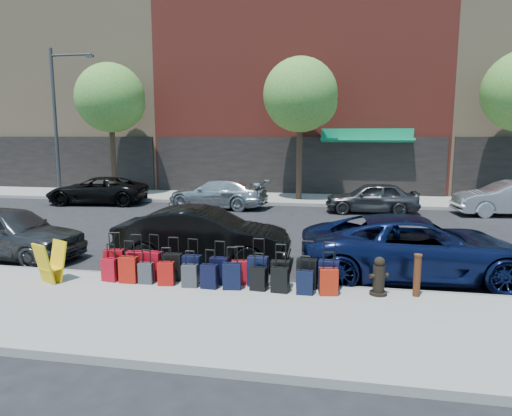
% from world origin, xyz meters
% --- Properties ---
extents(ground, '(120.00, 120.00, 0.00)m').
position_xyz_m(ground, '(0.00, 0.00, 0.00)').
color(ground, black).
rests_on(ground, ground).
extents(sidewalk_near, '(60.00, 4.00, 0.15)m').
position_xyz_m(sidewalk_near, '(0.00, -6.50, 0.07)').
color(sidewalk_near, gray).
rests_on(sidewalk_near, ground).
extents(sidewalk_far, '(60.00, 4.00, 0.15)m').
position_xyz_m(sidewalk_far, '(0.00, 10.00, 0.07)').
color(sidewalk_far, gray).
rests_on(sidewalk_far, ground).
extents(curb_near, '(60.00, 0.08, 0.15)m').
position_xyz_m(curb_near, '(0.00, -4.48, 0.07)').
color(curb_near, gray).
rests_on(curb_near, ground).
extents(curb_far, '(60.00, 0.08, 0.15)m').
position_xyz_m(curb_far, '(0.00, 7.98, 0.07)').
color(curb_far, gray).
rests_on(curb_far, ground).
extents(building_left, '(15.00, 12.12, 16.00)m').
position_xyz_m(building_left, '(-16.00, 17.98, 7.98)').
color(building_left, '#93795A').
rests_on(building_left, ground).
extents(building_center, '(17.00, 12.85, 20.00)m').
position_xyz_m(building_center, '(0.00, 17.99, 9.98)').
color(building_center, maroon).
rests_on(building_center, ground).
extents(tree_left, '(3.80, 3.80, 7.27)m').
position_xyz_m(tree_left, '(-9.86, 9.50, 5.41)').
color(tree_left, black).
rests_on(tree_left, sidewalk_far).
extents(tree_center, '(3.80, 3.80, 7.27)m').
position_xyz_m(tree_center, '(0.64, 9.50, 5.41)').
color(tree_center, black).
rests_on(tree_center, sidewalk_far).
extents(streetlight, '(2.59, 0.18, 8.00)m').
position_xyz_m(streetlight, '(-12.80, 8.80, 4.66)').
color(streetlight, '#333338').
rests_on(streetlight, sidewalk_far).
extents(suitcase_front_0, '(0.48, 0.32, 1.07)m').
position_xyz_m(suitcase_front_0, '(-2.46, -4.85, 0.49)').
color(suitcase_front_0, maroon).
rests_on(suitcase_front_0, sidewalk_near).
extents(suitcase_front_1, '(0.46, 0.29, 1.04)m').
position_xyz_m(suitcase_front_1, '(-1.93, -4.82, 0.48)').
color(suitcase_front_1, maroon).
rests_on(suitcase_front_1, sidewalk_near).
extents(suitcase_front_2, '(0.47, 0.32, 1.06)m').
position_xyz_m(suitcase_front_2, '(-1.52, -4.80, 0.48)').
color(suitcase_front_2, maroon).
rests_on(suitcase_front_2, sidewalk_near).
extents(suitcase_front_3, '(0.43, 0.25, 1.00)m').
position_xyz_m(suitcase_front_3, '(-1.04, -4.77, 0.46)').
color(suitcase_front_3, black).
rests_on(suitcase_front_3, sidewalk_near).
extents(suitcase_front_4, '(0.43, 0.26, 1.00)m').
position_xyz_m(suitcase_front_4, '(-0.57, -4.81, 0.46)').
color(suitcase_front_4, black).
rests_on(suitcase_front_4, sidewalk_near).
extents(suitcase_front_5, '(0.41, 0.24, 0.97)m').
position_xyz_m(suitcase_front_5, '(0.07, -4.84, 0.46)').
color(suitcase_front_5, black).
rests_on(suitcase_front_5, sidewalk_near).
extents(suitcase_front_6, '(0.39, 0.26, 0.86)m').
position_xyz_m(suitcase_front_6, '(0.52, -4.76, 0.42)').
color(suitcase_front_6, '#AA0B17').
rests_on(suitcase_front_6, sidewalk_near).
extents(suitcase_front_7, '(0.45, 0.26, 1.06)m').
position_xyz_m(suitcase_front_7, '(0.95, -4.81, 0.48)').
color(suitcase_front_7, black).
rests_on(suitcase_front_7, sidewalk_near).
extents(suitcase_front_8, '(0.41, 0.23, 0.97)m').
position_xyz_m(suitcase_front_8, '(1.45, -4.84, 0.45)').
color(suitcase_front_8, black).
rests_on(suitcase_front_8, sidewalk_near).
extents(suitcase_front_9, '(0.45, 0.27, 1.05)m').
position_xyz_m(suitcase_front_9, '(2.03, -4.76, 0.48)').
color(suitcase_front_9, black).
rests_on(suitcase_front_9, sidewalk_near).
extents(suitcase_front_10, '(0.45, 0.27, 1.04)m').
position_xyz_m(suitcase_front_10, '(2.50, -4.78, 0.48)').
color(suitcase_front_10, black).
rests_on(suitcase_front_10, sidewalk_near).
extents(suitcase_back_0, '(0.38, 0.25, 0.86)m').
position_xyz_m(suitcase_back_0, '(-2.44, -5.10, 0.42)').
color(suitcase_back_0, '#A60A18').
rests_on(suitcase_back_0, sidewalk_near).
extents(suitcase_back_1, '(0.41, 0.24, 0.96)m').
position_xyz_m(suitcase_back_1, '(-1.97, -5.12, 0.45)').
color(suitcase_back_1, '#AE140B').
rests_on(suitcase_back_1, sidewalk_near).
extents(suitcase_back_2, '(0.33, 0.20, 0.77)m').
position_xyz_m(suitcase_back_2, '(-1.56, -5.11, 0.39)').
color(suitcase_back_2, '#37363B').
rests_on(suitcase_back_2, sidewalk_near).
extents(suitcase_back_3, '(0.38, 0.26, 0.85)m').
position_xyz_m(suitcase_back_3, '(-1.07, -5.13, 0.42)').
color(suitcase_back_3, '#AD100B').
rests_on(suitcase_back_3, sidewalk_near).
extents(suitcase_back_4, '(0.36, 0.23, 0.81)m').
position_xyz_m(suitcase_back_4, '(-0.51, -5.16, 0.40)').
color(suitcase_back_4, '#333438').
rests_on(suitcase_back_4, sidewalk_near).
extents(suitcase_back_5, '(0.37, 0.23, 0.85)m').
position_xyz_m(suitcase_back_5, '(-0.06, -5.16, 0.42)').
color(suitcase_back_5, black).
rests_on(suitcase_back_5, sidewalk_near).
extents(suitcase_back_6, '(0.41, 0.27, 0.93)m').
position_xyz_m(suitcase_back_6, '(0.43, -5.12, 0.44)').
color(suitcase_back_6, black).
rests_on(suitcase_back_6, sidewalk_near).
extents(suitcase_back_7, '(0.36, 0.24, 0.82)m').
position_xyz_m(suitcase_back_7, '(1.01, -5.10, 0.40)').
color(suitcase_back_7, black).
rests_on(suitcase_back_7, sidewalk_near).
extents(suitcase_back_8, '(0.38, 0.24, 0.87)m').
position_xyz_m(suitcase_back_8, '(1.48, -5.13, 0.42)').
color(suitcase_back_8, black).
rests_on(suitcase_back_8, sidewalk_near).
extents(suitcase_back_9, '(0.34, 0.20, 0.82)m').
position_xyz_m(suitcase_back_9, '(2.02, -5.16, 0.41)').
color(suitcase_back_9, black).
rests_on(suitcase_back_9, sidewalk_near).
extents(suitcase_back_10, '(0.41, 0.28, 0.91)m').
position_xyz_m(suitcase_back_10, '(2.50, -5.11, 0.43)').
color(suitcase_back_10, '#9F1C0A').
rests_on(suitcase_back_10, sidewalk_near).
extents(fire_hydrant, '(0.41, 0.37, 0.82)m').
position_xyz_m(fire_hydrant, '(3.54, -4.90, 0.53)').
color(fire_hydrant, black).
rests_on(fire_hydrant, sidewalk_near).
extents(bollard, '(0.17, 0.17, 0.89)m').
position_xyz_m(bollard, '(4.30, -4.85, 0.61)').
color(bollard, '#38190C').
rests_on(bollard, sidewalk_near).
extents(display_rack, '(0.71, 0.73, 0.92)m').
position_xyz_m(display_rack, '(-3.71, -5.43, 0.61)').
color(display_rack, yellow).
rests_on(display_rack, sidewalk_near).
extents(car_near_0, '(4.57, 2.30, 1.49)m').
position_xyz_m(car_near_0, '(-6.50, -3.27, 0.75)').
color(car_near_0, '#333336').
rests_on(car_near_0, ground).
extents(car_near_1, '(4.72, 1.85, 1.53)m').
position_xyz_m(car_near_1, '(-0.91, -2.83, 0.76)').
color(car_near_1, black).
rests_on(car_near_1, ground).
extents(car_near_2, '(5.76, 3.10, 1.54)m').
position_xyz_m(car_near_2, '(4.54, -3.08, 0.77)').
color(car_near_2, '#0D163D').
rests_on(car_near_2, ground).
extents(car_far_0, '(5.20, 2.84, 1.38)m').
position_xyz_m(car_far_0, '(-9.55, 6.82, 0.69)').
color(car_far_0, black).
rests_on(car_far_0, ground).
extents(car_far_1, '(5.08, 2.59, 1.41)m').
position_xyz_m(car_far_1, '(-3.17, 6.71, 0.71)').
color(car_far_1, '#B5B8BC').
rests_on(car_far_1, ground).
extents(car_far_2, '(4.18, 1.86, 1.40)m').
position_xyz_m(car_far_2, '(4.06, 6.59, 0.70)').
color(car_far_2, '#353538').
rests_on(car_far_2, ground).
extents(car_far_3, '(4.80, 2.17, 1.53)m').
position_xyz_m(car_far_3, '(9.94, 6.94, 0.76)').
color(car_far_3, silver).
rests_on(car_far_3, ground).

